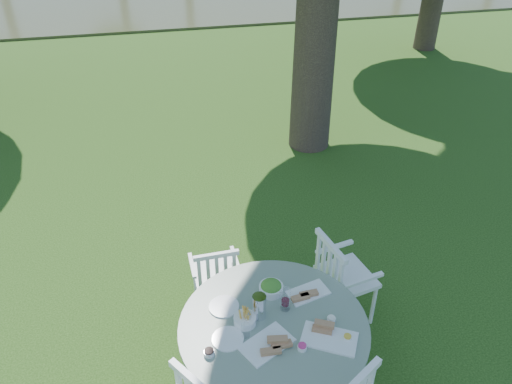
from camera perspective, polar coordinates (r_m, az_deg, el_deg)
The scene contains 5 objects.
ground at distance 5.44m, azimuth 0.46°, elevation -8.61°, with size 140.00×140.00×0.00m, color #16360B.
table at distance 4.01m, azimuth 2.01°, elevation -16.18°, with size 1.45×1.45×0.74m.
chair_ne at distance 4.61m, azimuth 9.40°, elevation -9.22°, with size 0.53×0.56×0.94m.
chair_nw at distance 4.69m, azimuth -4.62°, elevation -9.36°, with size 0.42×0.39×0.80m.
tableware at distance 3.92m, azimuth 1.53°, elevation -13.70°, with size 1.15×0.86×0.21m.
Camera 1 is at (-0.90, -3.90, 3.68)m, focal length 35.00 mm.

